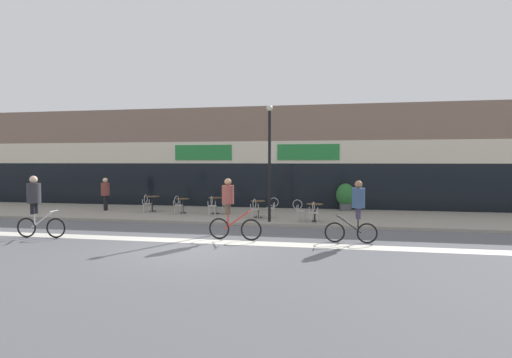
{
  "coord_description": "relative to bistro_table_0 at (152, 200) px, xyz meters",
  "views": [
    {
      "loc": [
        4.05,
        -11.29,
        2.61
      ],
      "look_at": [
        0.84,
        5.94,
        1.85
      ],
      "focal_mm": 28.0,
      "sensor_mm": 36.0,
      "label": 1
    }
  ],
  "objects": [
    {
      "name": "sidewalk_slab",
      "position": [
        4.72,
        -0.09,
        -0.61
      ],
      "size": [
        40.0,
        5.5,
        0.12
      ],
      "primitive_type": "cube",
      "color": "gray",
      "rests_on": "ground"
    },
    {
      "name": "cafe_chair_4_side",
      "position": [
        7.52,
        -1.91,
        -0.03
      ],
      "size": [
        0.59,
        0.43,
        0.9
      ],
      "rotation": [
        0.0,
        0.0,
        -0.08
      ],
      "color": "#B7B2AD",
      "rests_on": "sidewalk_slab"
    },
    {
      "name": "bistro_table_4",
      "position": [
        8.15,
        -1.91,
        -0.02
      ],
      "size": [
        0.69,
        0.69,
        0.74
      ],
      "color": "black",
      "rests_on": "sidewalk_slab"
    },
    {
      "name": "ground_plane",
      "position": [
        4.72,
        -7.34,
        -0.67
      ],
      "size": [
        120.0,
        120.0,
        0.0
      ],
      "primitive_type": "plane",
      "color": "#5B5B60"
    },
    {
      "name": "cafe_chair_0_near",
      "position": [
        0.0,
        -0.63,
        -0.03
      ],
      "size": [
        0.42,
        0.59,
        0.9
      ],
      "rotation": [
        0.0,
        0.0,
        1.63
      ],
      "color": "#B7B2AD",
      "rests_on": "sidewalk_slab"
    },
    {
      "name": "planter_pot",
      "position": [
        9.56,
        2.16,
        0.19
      ],
      "size": [
        0.96,
        0.96,
        1.38
      ],
      "color": "#4C4C51",
      "rests_on": "sidewalk_slab"
    },
    {
      "name": "cafe_chair_2_near",
      "position": [
        3.38,
        -0.87,
        -0.03
      ],
      "size": [
        0.45,
        0.6,
        0.9
      ],
      "rotation": [
        0.0,
        0.0,
        1.71
      ],
      "color": "#B7B2AD",
      "rests_on": "sidewalk_slab"
    },
    {
      "name": "bistro_table_2",
      "position": [
        3.37,
        -0.24,
        0.0
      ],
      "size": [
        0.7,
        0.7,
        0.77
      ],
      "color": "black",
      "rests_on": "sidewalk_slab"
    },
    {
      "name": "bistro_table_3",
      "position": [
        5.61,
        -1.19,
        -0.02
      ],
      "size": [
        0.65,
        0.65,
        0.75
      ],
      "color": "black",
      "rests_on": "sidewalk_slab"
    },
    {
      "name": "cafe_chair_4_near",
      "position": [
        8.14,
        -2.54,
        -0.03
      ],
      "size": [
        0.45,
        0.6,
        0.9
      ],
      "rotation": [
        0.0,
        0.0,
        1.43
      ],
      "color": "#B7B2AD",
      "rests_on": "sidewalk_slab"
    },
    {
      "name": "cafe_chair_1_near",
      "position": [
        1.73,
        -0.96,
        -0.03
      ],
      "size": [
        0.45,
        0.6,
        0.9
      ],
      "rotation": [
        0.0,
        0.0,
        1.43
      ],
      "color": "#B7B2AD",
      "rests_on": "sidewalk_slab"
    },
    {
      "name": "cyclist_1",
      "position": [
        5.5,
        -5.75,
        0.47
      ],
      "size": [
        1.83,
        0.48,
        2.06
      ],
      "rotation": [
        0.0,
        0.0,
        -0.04
      ],
      "color": "black",
      "rests_on": "ground"
    },
    {
      "name": "bistro_table_0",
      "position": [
        0.0,
        0.0,
        0.0
      ],
      "size": [
        0.75,
        0.75,
        0.76
      ],
      "color": "black",
      "rests_on": "sidewalk_slab"
    },
    {
      "name": "cyclist_2",
      "position": [
        9.6,
        -5.56,
        0.49
      ],
      "size": [
        1.67,
        0.48,
        2.01
      ],
      "rotation": [
        0.0,
        0.0,
        3.15
      ],
      "color": "black",
      "rests_on": "ground"
    },
    {
      "name": "cyclist_0",
      "position": [
        -1.16,
        -6.62,
        0.57
      ],
      "size": [
        1.75,
        0.55,
        2.13
      ],
      "rotation": [
        0.0,
        0.0,
        0.1
      ],
      "color": "black",
      "rests_on": "ground"
    },
    {
      "name": "storefront_facade",
      "position": [
        4.72,
        4.62,
        2.13
      ],
      "size": [
        40.0,
        4.06,
        5.61
      ],
      "color": "#7F6656",
      "rests_on": "ground"
    },
    {
      "name": "lamp_post",
      "position": [
        6.3,
        -2.31,
        2.26
      ],
      "size": [
        0.26,
        0.26,
        4.82
      ],
      "color": "black",
      "rests_on": "sidewalk_slab"
    },
    {
      "name": "cafe_chair_3_near",
      "position": [
        5.6,
        -1.81,
        -0.03
      ],
      "size": [
        0.45,
        0.6,
        0.9
      ],
      "rotation": [
        0.0,
        0.0,
        1.44
      ],
      "color": "#B7B2AD",
      "rests_on": "sidewalk_slab"
    },
    {
      "name": "cafe_chair_2_side",
      "position": [
        3.99,
        -0.25,
        -0.03
      ],
      "size": [
        0.59,
        0.44,
        0.9
      ],
      "rotation": [
        0.0,
        0.0,
        3.03
      ],
      "color": "#B7B2AD",
      "rests_on": "sidewalk_slab"
    },
    {
      "name": "cafe_chair_3_side",
      "position": [
        6.24,
        -1.18,
        -0.03
      ],
      "size": [
        0.58,
        0.41,
        0.9
      ],
      "rotation": [
        0.0,
        0.0,
        3.17
      ],
      "color": "#B7B2AD",
      "rests_on": "sidewalk_slab"
    },
    {
      "name": "pedestrian_near_end",
      "position": [
        -2.55,
        -0.01,
        0.44
      ],
      "size": [
        0.51,
        0.51,
        1.67
      ],
      "rotation": [
        0.0,
        0.0,
        0.21
      ],
      "color": "black",
      "rests_on": "sidewalk_slab"
    },
    {
      "name": "bike_lane_stripe",
      "position": [
        4.72,
        -6.21,
        -0.66
      ],
      "size": [
        36.0,
        0.7,
        0.01
      ],
      "primitive_type": "cube",
      "color": "silver",
      "rests_on": "ground"
    },
    {
      "name": "bistro_table_1",
      "position": [
        1.75,
        -0.33,
        -0.05
      ],
      "size": [
        0.64,
        0.64,
        0.71
      ],
      "color": "black",
      "rests_on": "sidewalk_slab"
    }
  ]
}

